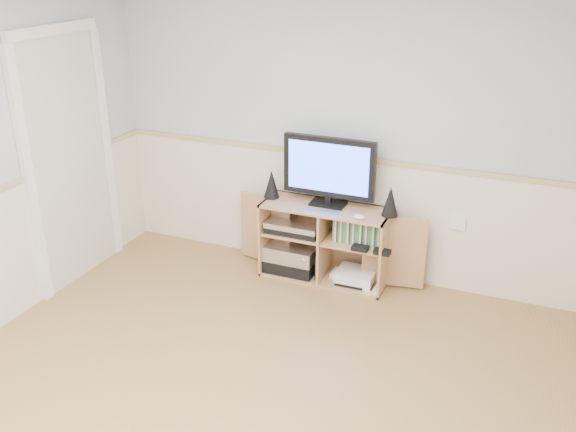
# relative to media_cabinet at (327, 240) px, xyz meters

# --- Properties ---
(room) EXTENTS (4.04, 4.54, 2.54)m
(room) POSITION_rel_media_cabinet_xyz_m (-0.03, -1.95, 0.88)
(room) COLOR #B0874E
(room) RESTS_ON ground
(media_cabinet) EXTENTS (1.65, 0.40, 0.65)m
(media_cabinet) POSITION_rel_media_cabinet_xyz_m (0.00, 0.00, 0.00)
(media_cabinet) COLOR tan
(media_cabinet) RESTS_ON floor
(monitor) EXTENTS (0.77, 0.18, 0.57)m
(monitor) POSITION_rel_media_cabinet_xyz_m (0.00, -0.00, 0.63)
(monitor) COLOR black
(monitor) RESTS_ON media_cabinet
(speaker_left) EXTENTS (0.13, 0.13, 0.24)m
(speaker_left) POSITION_rel_media_cabinet_xyz_m (-0.49, -0.03, 0.44)
(speaker_left) COLOR black
(speaker_left) RESTS_ON media_cabinet
(speaker_right) EXTENTS (0.13, 0.13, 0.24)m
(speaker_right) POSITION_rel_media_cabinet_xyz_m (0.52, -0.03, 0.44)
(speaker_right) COLOR black
(speaker_right) RESTS_ON media_cabinet
(keyboard) EXTENTS (0.29, 0.16, 0.01)m
(keyboard) POSITION_rel_media_cabinet_xyz_m (0.01, -0.19, 0.32)
(keyboard) COLOR silver
(keyboard) RESTS_ON media_cabinet
(mouse) EXTENTS (0.10, 0.07, 0.04)m
(mouse) POSITION_rel_media_cabinet_xyz_m (0.32, -0.19, 0.34)
(mouse) COLOR white
(mouse) RESTS_ON media_cabinet
(av_components) EXTENTS (0.53, 0.34, 0.47)m
(av_components) POSITION_rel_media_cabinet_xyz_m (-0.29, -0.05, -0.11)
(av_components) COLOR black
(av_components) RESTS_ON media_cabinet
(game_consoles) EXTENTS (0.45, 0.30, 0.11)m
(game_consoles) POSITION_rel_media_cabinet_xyz_m (0.27, -0.06, -0.26)
(game_consoles) COLOR white
(game_consoles) RESTS_ON media_cabinet
(game_cases) EXTENTS (0.39, 0.13, 0.19)m
(game_cases) POSITION_rel_media_cabinet_xyz_m (0.29, -0.07, 0.15)
(game_cases) COLOR #3F8C3F
(game_cases) RESTS_ON media_cabinet
(wall_outlet) EXTENTS (0.12, 0.03, 0.12)m
(wall_outlet) POSITION_rel_media_cabinet_xyz_m (1.03, 0.16, 0.27)
(wall_outlet) COLOR white
(wall_outlet) RESTS_ON wall_back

